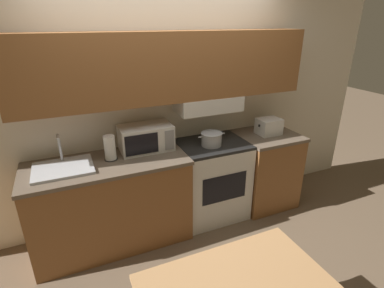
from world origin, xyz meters
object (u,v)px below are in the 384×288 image
(microwave, at_px, (146,138))
(paper_towel_roll, at_px, (110,148))
(stove_range, at_px, (212,180))
(sink_basin, at_px, (63,168))
(cooking_pot, at_px, (211,139))
(toaster, at_px, (269,126))

(microwave, distance_m, paper_towel_roll, 0.38)
(stove_range, relative_size, paper_towel_roll, 3.80)
(sink_basin, relative_size, paper_towel_roll, 2.14)
(microwave, height_order, sink_basin, sink_basin)
(stove_range, xyz_separation_m, microwave, (-0.70, 0.11, 0.58))
(stove_range, bearing_deg, microwave, 170.72)
(cooking_pot, relative_size, microwave, 0.59)
(sink_basin, height_order, paper_towel_roll, sink_basin)
(toaster, distance_m, paper_towel_roll, 1.79)
(stove_range, xyz_separation_m, cooking_pot, (-0.04, -0.05, 0.53))
(toaster, bearing_deg, stove_range, 179.18)
(sink_basin, xyz_separation_m, paper_towel_roll, (0.42, 0.04, 0.10))
(sink_basin, distance_m, paper_towel_roll, 0.44)
(stove_range, bearing_deg, cooking_pot, -130.20)
(sink_basin, bearing_deg, cooking_pot, -1.33)
(stove_range, distance_m, toaster, 0.90)
(microwave, xyz_separation_m, sink_basin, (-0.80, -0.13, -0.11))
(stove_range, height_order, cooking_pot, cooking_pot)
(cooking_pot, distance_m, paper_towel_roll, 1.03)
(sink_basin, bearing_deg, paper_towel_roll, 5.44)
(cooking_pot, bearing_deg, microwave, 165.89)
(cooking_pot, bearing_deg, paper_towel_roll, 175.88)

